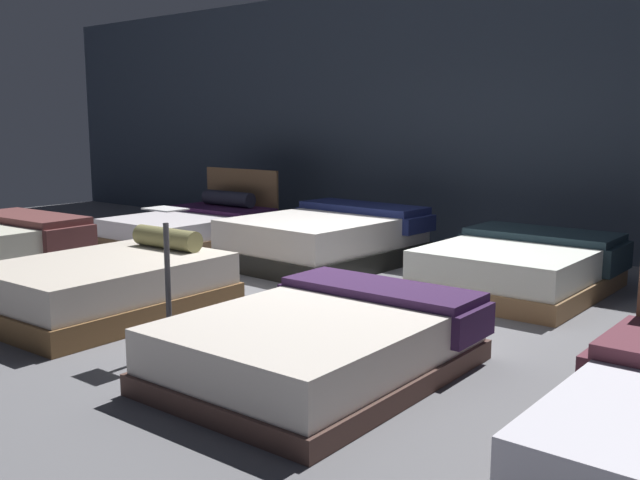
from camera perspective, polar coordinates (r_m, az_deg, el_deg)
ground_plane at (r=6.60m, az=1.13°, el=-4.94°), size 18.00×18.00×0.02m
showroom_back_wall at (r=9.34m, az=14.35°, el=9.91°), size 18.00×0.06×3.50m
bed_1 at (r=6.36m, az=-16.76°, el=-3.58°), size 1.47×1.98×0.67m
bed_2 at (r=4.66m, az=0.21°, el=-8.25°), size 1.54×2.04×0.48m
bed_4 at (r=10.00m, az=-10.03°, el=1.18°), size 1.58×2.11×0.95m
bed_5 at (r=8.25m, az=0.47°, el=0.08°), size 1.79×2.18×0.63m
bed_6 at (r=7.16m, az=15.80°, el=-2.08°), size 1.58×1.95×0.53m
price_sign at (r=5.16m, az=-12.09°, el=-4.53°), size 0.28×0.24×1.04m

